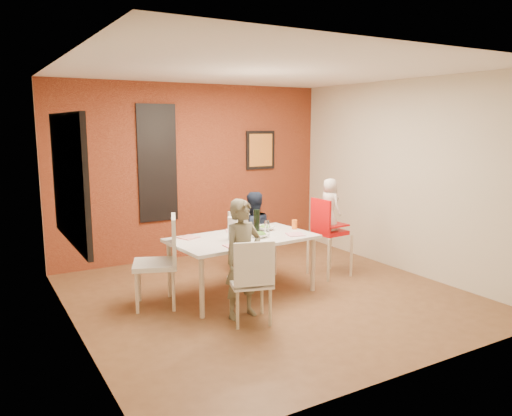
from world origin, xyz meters
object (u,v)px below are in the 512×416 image
dining_table (243,242)px  child_far (253,234)px  paper_towel_roll (233,228)px  wine_bottle (257,221)px  chair_near (252,278)px  toddler (330,205)px  high_chair (327,230)px  child_near (243,259)px  chair_far (244,238)px  chair_left (163,256)px

dining_table → child_far: (0.48, 0.58, -0.07)m
paper_towel_roll → wine_bottle: bearing=20.8°
chair_near → toddler: size_ratio=1.28×
high_chair → dining_table: bearing=88.7°
toddler → wine_bottle: toddler is taller
dining_table → wine_bottle: wine_bottle is taller
dining_table → high_chair: 1.37m
dining_table → toddler: (1.40, 0.07, 0.34)m
paper_towel_roll → high_chair: bearing=5.0°
toddler → paper_towel_roll: bearing=91.5°
child_near → child_far: child_near is taller
chair_far → toddler: size_ratio=1.21×
chair_near → wine_bottle: size_ratio=3.04×
dining_table → chair_far: (0.48, 0.82, -0.18)m
chair_left → child_far: size_ratio=0.90×
child_near → paper_towel_roll: child_near is taller
chair_left → toddler: 2.41m
child_far → wine_bottle: child_far is taller
dining_table → paper_towel_roll: (-0.17, -0.07, 0.20)m
paper_towel_roll → child_far: bearing=45.4°
child_near → toddler: 1.92m
wine_bottle → paper_towel_roll: 0.45m
child_far → toddler: (0.92, -0.52, 0.41)m
wine_bottle → child_far: bearing=65.7°
high_chair → child_far: bearing=55.6°
chair_near → high_chair: bearing=-134.7°
child_far → chair_left: bearing=20.2°
child_far → child_near: bearing=57.9°
toddler → wine_bottle: (-1.14, 0.02, -0.12)m
dining_table → toddler: size_ratio=2.52×
chair_far → child_near: bearing=-117.2°
chair_far → toddler: 1.29m
chair_far → chair_left: chair_left is taller
toddler → paper_towel_roll: toddler is taller
high_chair → wine_bottle: (-1.11, 0.03, 0.22)m
chair_left → toddler: (2.38, -0.03, 0.41)m
toddler → chair_far: bearing=47.1°
child_near → paper_towel_roll: bearing=62.1°
wine_bottle → paper_towel_roll: (-0.42, -0.16, -0.01)m
high_chair → toddler: (0.03, 0.00, 0.35)m
high_chair → toddler: 0.35m
chair_left → child_near: size_ratio=0.81×
high_chair → child_near: size_ratio=0.83×
child_near → paper_towel_roll: size_ratio=4.74×
dining_table → child_far: bearing=50.8°
child_near → wine_bottle: size_ratio=4.33×
high_chair → paper_towel_roll: (-1.53, -0.13, 0.21)m
child_near → high_chair: bearing=12.6°
high_chair → child_near: bearing=108.6°
chair_far → child_near: (-0.83, -1.47, 0.17)m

